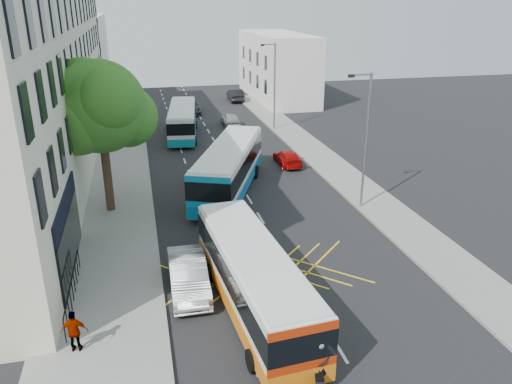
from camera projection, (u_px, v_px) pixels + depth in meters
ground at (339, 349)px, 18.21m from camera, size 120.00×120.00×0.00m
pavement_left at (111, 210)px, 29.95m from camera, size 5.00×70.00×0.15m
pavement_right at (358, 188)px, 33.40m from camera, size 3.00×70.00×0.15m
terrace_main at (25, 78)px, 34.95m from camera, size 8.30×45.00×13.50m
terrace_far at (73, 57)px, 63.25m from camera, size 8.00×20.00×10.00m
building_right at (277, 66)px, 62.66m from camera, size 6.00×18.00×8.00m
street_tree at (99, 108)px, 27.66m from camera, size 6.30×5.70×8.80m
lamp_near at (365, 135)px, 28.75m from camera, size 1.45×0.15×8.00m
lamp_far at (274, 82)px, 46.89m from camera, size 1.45×0.15×8.00m
railings at (72, 289)px, 20.66m from camera, size 0.08×5.60×1.14m
bus_near at (254, 279)px, 19.93m from camera, size 3.16×10.30×2.85m
bus_mid at (229, 168)px, 32.45m from camera, size 6.66×11.32×3.14m
bus_far at (183, 121)px, 45.85m from camera, size 3.55×10.19×2.80m
motorbike at (319, 367)px, 15.98m from camera, size 0.83×2.21×1.99m
parked_car_silver at (188, 275)px, 21.63m from camera, size 1.65×4.57×1.50m
red_hatchback at (288, 158)px, 38.26m from camera, size 1.59×3.85×1.11m
distant_car_grey at (190, 107)px, 55.39m from camera, size 2.58×5.05×1.36m
distant_car_silver at (231, 119)px, 49.90m from camera, size 1.66×3.96×1.34m
distant_car_dark at (235, 95)px, 62.08m from camera, size 1.72×4.62×1.51m
pedestrian_far at (75, 331)px, 17.64m from camera, size 0.99×0.52×1.62m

